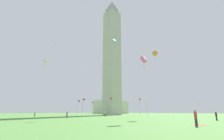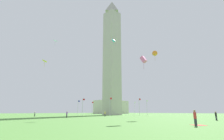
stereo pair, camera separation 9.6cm
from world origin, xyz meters
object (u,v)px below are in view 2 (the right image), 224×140
object	(u,v)px
flagpole_sw	(110,105)
kite_yellow_diamond	(45,61)
kite_cyan_box	(114,40)
flagpole_e	(92,107)
flagpole_s	(83,106)
kite_orange_delta	(155,54)
flagpole_n	(135,107)
flagpole_se	(78,107)
picnic_blanket_near_first_person	(198,125)
person_purple_shirt	(67,114)
obelisk_monument	(112,54)
flagpole_ne	(114,108)
kite_green_diamond	(55,41)
person_red_shirt	(195,118)
person_yellow_shirt	(105,114)
distant_building	(111,107)
person_black_shirt	(216,116)
flagpole_nw	(147,107)
flagpole_w	(139,106)
person_gray_shirt	(35,114)
kite_pink_box	(143,59)

from	to	relation	value
flagpole_sw	kite_yellow_diamond	bearing A→B (deg)	-153.40
kite_cyan_box	flagpole_e	bearing A→B (deg)	62.96
flagpole_s	kite_orange_delta	distance (m)	37.88
kite_orange_delta	flagpole_n	bearing A→B (deg)	48.07
flagpole_s	kite_orange_delta	bearing A→B (deg)	-87.30
kite_yellow_diamond	kite_cyan_box	distance (m)	27.41
flagpole_se	picnic_blanket_near_first_person	xyz separation A→B (m)	(-22.24, -64.51, -3.89)
flagpole_e	flagpole_se	world-z (taller)	same
person_purple_shirt	picnic_blanket_near_first_person	distance (m)	33.67
kite_yellow_diamond	obelisk_monument	bearing A→B (deg)	32.43
obelisk_monument	flagpole_ne	size ratio (longest dim) A/B	8.72
kite_green_diamond	person_red_shirt	bearing A→B (deg)	-96.67
kite_yellow_diamond	picnic_blanket_near_first_person	bearing A→B (deg)	-68.50
kite_orange_delta	person_red_shirt	bearing A→B (deg)	-138.83
person_yellow_shirt	kite_yellow_diamond	bearing A→B (deg)	140.82
kite_orange_delta	distant_building	distance (m)	99.50
person_black_shirt	picnic_blanket_near_first_person	size ratio (longest dim) A/B	0.91
flagpole_se	person_yellow_shirt	distance (m)	27.98
flagpole_se	flagpole_ne	bearing A→B (deg)	-0.00
flagpole_s	person_purple_shirt	xyz separation A→B (m)	(-16.97, -19.13, -3.02)
flagpole_se	flagpole_nw	world-z (taller)	same
obelisk_monument	kite_green_diamond	world-z (taller)	obelisk_monument
flagpole_ne	person_purple_shirt	size ratio (longest dim) A/B	4.00
person_purple_shirt	picnic_blanket_near_first_person	world-z (taller)	person_purple_shirt
obelisk_monument	flagpole_sw	bearing A→B (deg)	-134.84
person_red_shirt	kite_cyan_box	distance (m)	41.47
flagpole_ne	distant_building	distance (m)	45.28
flagpole_sw	flagpole_w	world-z (taller)	same
flagpole_e	kite_yellow_diamond	size ratio (longest dim) A/B	4.80
flagpole_e	distant_building	distance (m)	50.63
flagpole_e	kite_orange_delta	world-z (taller)	kite_orange_delta
flagpole_nw	person_gray_shirt	xyz separation A→B (m)	(-47.18, 11.59, -3.09)
flagpole_se	person_red_shirt	distance (m)	69.32
obelisk_monument	kite_pink_box	size ratio (longest dim) A/B	22.21
flagpole_sw	person_black_shirt	world-z (taller)	flagpole_sw
flagpole_s	kite_yellow_diamond	xyz separation A→B (m)	(-27.23, -27.79, 7.65)
flagpole_n	person_red_shirt	distance (m)	74.69
flagpole_sw	person_black_shirt	xyz separation A→B (m)	(-8.02, -38.72, -3.09)
flagpole_n	flagpole_s	distance (m)	33.15
flagpole_e	flagpole_w	world-z (taller)	same
flagpole_nw	flagpole_se	bearing A→B (deg)	135.00
flagpole_nw	person_purple_shirt	size ratio (longest dim) A/B	4.00
kite_cyan_box	kite_green_diamond	bearing A→B (deg)	108.77
flagpole_w	kite_pink_box	xyz separation A→B (m)	(-29.79, -25.50, 7.68)
kite_cyan_box	picnic_blanket_near_first_person	size ratio (longest dim) A/B	1.18
person_purple_shirt	flagpole_e	bearing A→B (deg)	29.31
flagpole_nw	kite_cyan_box	size ratio (longest dim) A/B	3.33
flagpole_nw	kite_cyan_box	bearing A→B (deg)	-160.54
flagpole_e	person_gray_shirt	distance (m)	39.32
flagpole_w	picnic_blanket_near_first_person	size ratio (longest dim) A/B	3.91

